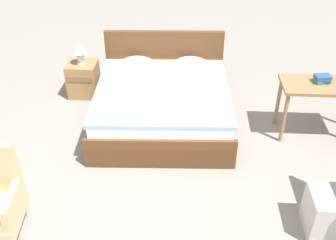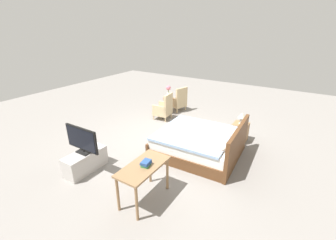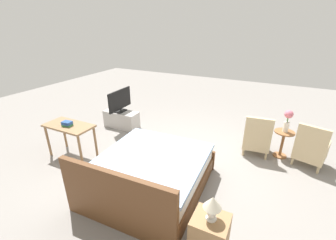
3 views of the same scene
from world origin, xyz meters
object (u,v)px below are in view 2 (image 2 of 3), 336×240
at_px(nightstand, 240,132).
at_px(vanity_desk, 144,171).
at_px(side_table, 168,104).
at_px(book_stack, 146,163).
at_px(tv_flatscreen, 82,140).
at_px(armchair_by_window_left, 178,101).
at_px(armchair_by_window_right, 164,109).
at_px(table_lamp, 242,116).
at_px(flower_vase, 168,91).
at_px(tv_stand, 85,161).
at_px(bed, 200,143).

xyz_separation_m(nightstand, vanity_desk, (3.29, -0.85, 0.37)).
bearing_deg(side_table, book_stack, 26.89).
bearing_deg(book_stack, tv_flatscreen, -90.01).
bearing_deg(nightstand, armchair_by_window_left, -114.72).
height_order(armchair_by_window_right, vanity_desk, armchair_by_window_right).
relative_size(armchair_by_window_left, book_stack, 4.48).
bearing_deg(table_lamp, armchair_by_window_left, -114.71).
distance_m(nightstand, vanity_desk, 3.42).
height_order(flower_vase, nightstand, flower_vase).
xyz_separation_m(flower_vase, tv_stand, (4.01, 0.31, -0.66)).
distance_m(flower_vase, book_stack, 4.50).
relative_size(bed, flower_vase, 4.31).
bearing_deg(tv_stand, armchair_by_window_right, -177.20).
relative_size(tv_stand, tv_flatscreen, 1.06).
distance_m(nightstand, tv_flatscreen, 4.17).
bearing_deg(bed, side_table, -132.57).
height_order(side_table, flower_vase, flower_vase).
distance_m(nightstand, book_stack, 3.41).
relative_size(bed, vanity_desk, 1.98).
xyz_separation_m(table_lamp, vanity_desk, (3.29, -0.85, -0.11)).
distance_m(table_lamp, tv_flatscreen, 4.13).
distance_m(armchair_by_window_left, tv_stand, 4.52).
height_order(armchair_by_window_right, table_lamp, armchair_by_window_right).
distance_m(bed, flower_vase, 3.02).
distance_m(side_table, vanity_desk, 4.51).
bearing_deg(bed, tv_flatscreen, -42.99).
relative_size(side_table, book_stack, 2.88).
relative_size(tv_flatscreen, vanity_desk, 0.87).
distance_m(vanity_desk, book_stack, 0.17).
bearing_deg(vanity_desk, book_stack, 117.41).
bearing_deg(vanity_desk, armchair_by_window_right, -152.28).
bearing_deg(tv_flatscreen, side_table, -175.60).
relative_size(flower_vase, book_stack, 2.32).
bearing_deg(side_table, tv_stand, 4.41).
xyz_separation_m(nightstand, table_lamp, (0.00, 0.00, 0.48)).
distance_m(flower_vase, vanity_desk, 4.51).
xyz_separation_m(armchair_by_window_right, tv_stand, (3.50, 0.17, -0.15)).
relative_size(armchair_by_window_right, vanity_desk, 0.88).
bearing_deg(tv_stand, table_lamp, 142.24).
xyz_separation_m(bed, armchair_by_window_right, (-1.49, -2.04, 0.08)).
xyz_separation_m(flower_vase, vanity_desk, (4.04, 1.99, -0.25)).
xyz_separation_m(bed, nightstand, (-1.26, 0.66, -0.04)).
bearing_deg(nightstand, bed, -27.53).
xyz_separation_m(nightstand, tv_flatscreen, (3.27, -2.53, 0.51)).
distance_m(bed, vanity_desk, 2.07).
relative_size(armchair_by_window_left, table_lamp, 2.79).
distance_m(flower_vase, nightstand, 3.00).
xyz_separation_m(flower_vase, nightstand, (0.74, 2.84, -0.62)).
distance_m(tv_flatscreen, vanity_desk, 1.69).
bearing_deg(side_table, armchair_by_window_right, 15.08).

